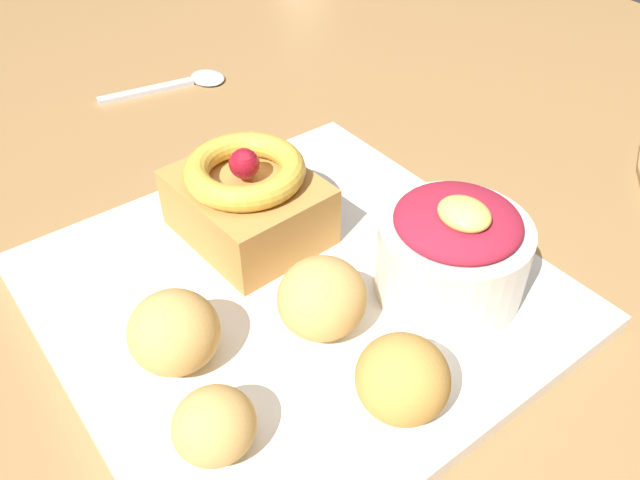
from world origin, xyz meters
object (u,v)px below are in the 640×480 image
Objects in this scene: fritter_middle at (214,426)px; cake_slice at (249,200)px; front_plate at (296,292)px; spoon at (182,83)px; berry_ramekin at (453,250)px; fritter_back at (402,379)px; fritter_extra at (322,298)px; fritter_front at (174,332)px.

cake_slice is at bearing 141.28° from fritter_middle.
cake_slice is at bearing 174.22° from front_plate.
cake_slice is (-0.06, 0.01, 0.04)m from front_plate.
spoon is at bearing 162.83° from cake_slice.
spoon is (-0.31, 0.08, -0.00)m from front_plate.
fritter_middle is at bearing -86.82° from berry_ramekin.
spoon is at bearing 178.66° from berry_ramekin.
fritter_back is 0.07m from fritter_extra.
fritter_middle is 0.10m from fritter_back.
fritter_extra is (-0.03, 0.09, 0.01)m from fritter_middle.
fritter_back is (0.17, -0.02, -0.01)m from cake_slice.
berry_ramekin is at bearing 93.18° from fritter_middle.
front_plate reaches higher than spoon.
front_plate is at bearing -128.94° from berry_ramekin.
cake_slice is 0.82× the size of spoon.
fritter_back reaches higher than spoon.
fritter_middle is (0.06, -0.01, -0.00)m from fritter_front.
fritter_back is 0.43m from spoon.
fritter_extra is at bearing 178.73° from fritter_back.
fritter_front is at bearing -84.62° from front_plate.
fritter_middle is (0.01, -0.17, -0.01)m from berry_ramekin.
fritter_front is at bearing -110.79° from fritter_extra.
fritter_back is 0.40× the size of spoon.
spoon is at bearing 165.32° from fritter_extra.
front_plate is 0.12m from fritter_middle.
fritter_front is 0.97× the size of fritter_extra.
berry_ramekin is (0.12, 0.07, 0.00)m from cake_slice.
fritter_extra is at bearing -94.23° from spoon.
fritter_extra is at bearing -8.11° from cake_slice.
cake_slice is 0.10m from fritter_extra.
fritter_middle is at bearing -105.07° from spoon.
fritter_middle is 0.10m from fritter_extra.
fritter_extra is 0.42× the size of spoon.
fritter_extra reaches higher than front_plate.
cake_slice is 0.17m from fritter_back.
cake_slice is at bearing 171.89° from fritter_extra.
spoon is at bearing 164.96° from front_plate.
cake_slice is at bearing -96.72° from spoon.
front_plate is 2.34× the size of spoon.
fritter_back is at bearing 37.96° from fritter_front.
front_plate is 6.98× the size of fritter_middle.
cake_slice reaches higher than front_plate.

